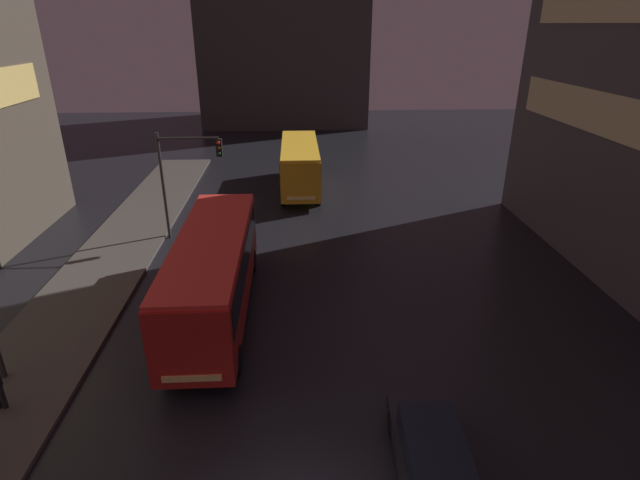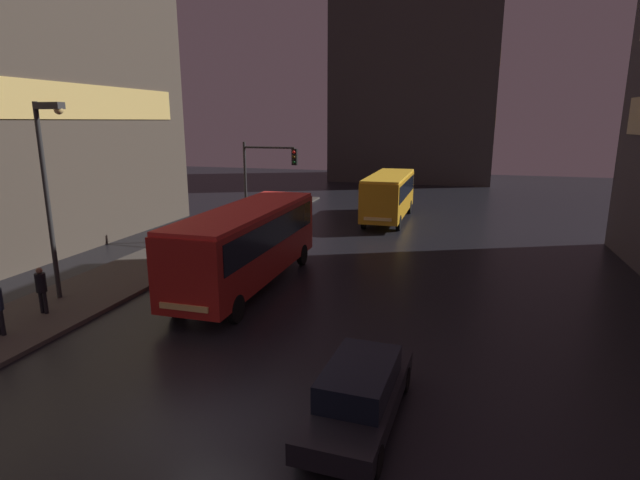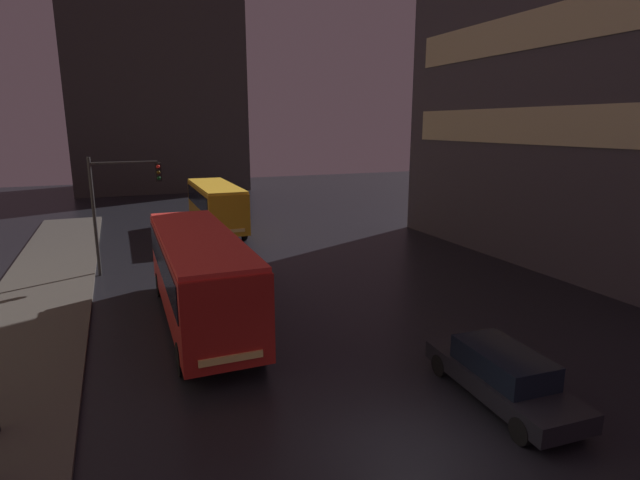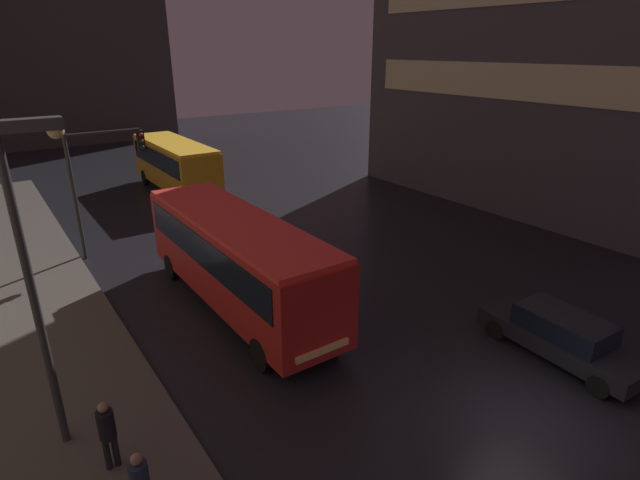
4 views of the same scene
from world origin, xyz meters
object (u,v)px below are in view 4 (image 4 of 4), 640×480
car_taxi (562,335)px  pedestrian_near (107,430)px  traffic_light_main (100,169)px  bus_far (175,162)px  street_lamp_sidewalk (35,243)px  bus_near (237,254)px

car_taxi → pedestrian_near: pedestrian_near is taller
pedestrian_near → traffic_light_main: traffic_light_main is taller
car_taxi → traffic_light_main: size_ratio=0.85×
bus_far → car_taxi: size_ratio=1.89×
car_taxi → bus_far: bearing=-80.2°
car_taxi → street_lamp_sidewalk: (-12.67, 4.64, 4.34)m
bus_far → bus_near: bearing=77.5°
traffic_light_main → street_lamp_sidewalk: size_ratio=0.77×
bus_far → pedestrian_near: 23.25m
bus_near → car_taxi: size_ratio=2.13×
bus_far → street_lamp_sidewalk: street_lamp_sidewalk is taller
bus_far → car_taxi: bearing=97.0°
pedestrian_near → traffic_light_main: bearing=-176.9°
bus_near → car_taxi: bus_near is taller
street_lamp_sidewalk → bus_far: bearing=63.8°
bus_near → bus_far: size_ratio=1.13×
car_taxi → street_lamp_sidewalk: 14.17m
bus_far → pedestrian_near: (-9.30, -21.29, -0.85)m
street_lamp_sidewalk → car_taxi: bearing=-20.1°
traffic_light_main → street_lamp_sidewalk: bearing=-107.5°
bus_near → street_lamp_sidewalk: bearing=31.4°
bus_far → traffic_light_main: (-6.08, -8.12, 1.89)m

